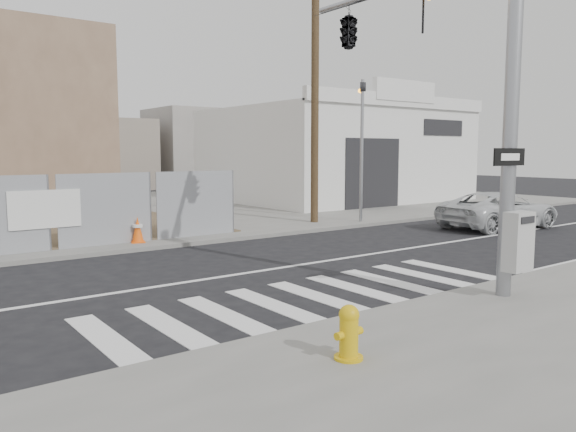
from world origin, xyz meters
TOP-DOWN VIEW (x-y plane):
  - ground at (0.00, 0.00)m, footprint 100.00×100.00m
  - sidewalk_far at (0.00, 14.00)m, footprint 50.00×20.00m
  - signal_pole at (2.49, -2.05)m, footprint 0.96×5.87m
  - far_signal_pole at (8.00, 4.60)m, footprint 0.16×0.20m
  - concrete_wall_right at (-0.50, 14.08)m, footprint 5.50×1.30m
  - auto_shop at (14.00, 12.97)m, footprint 12.00×10.20m
  - utility_pole_right at (6.50, 5.50)m, footprint 1.60×0.28m
  - fire_hydrant at (-1.91, -5.46)m, footprint 0.44×0.41m
  - suv at (11.24, 0.93)m, footprint 4.85×2.58m
  - traffic_cone_d at (-0.55, 4.87)m, footprint 0.47×0.47m

SIDE VIEW (x-z plane):
  - ground at x=0.00m, z-range 0.00..0.00m
  - sidewalk_far at x=0.00m, z-range 0.00..0.12m
  - fire_hydrant at x=-1.91m, z-range 0.12..0.81m
  - traffic_cone_d at x=-0.55m, z-range 0.11..0.85m
  - suv at x=11.24m, z-range 0.00..1.30m
  - auto_shop at x=14.00m, z-range -0.44..5.51m
  - concrete_wall_right at x=-0.50m, z-range -0.62..7.38m
  - far_signal_pole at x=8.00m, z-range 0.68..6.28m
  - signal_pole at x=2.49m, z-range 1.28..8.28m
  - utility_pole_right at x=6.50m, z-range 0.20..10.20m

